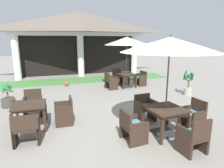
{
  "coord_description": "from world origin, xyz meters",
  "views": [
    {
      "loc": [
        -2.27,
        -4.74,
        2.56
      ],
      "look_at": [
        0.09,
        2.33,
        0.86
      ],
      "focal_mm": 31.21,
      "sensor_mm": 36.0,
      "label": 1
    }
  ],
  "objects": [
    {
      "name": "patio_chair_near_foreground_south",
      "position": [
        0.77,
        -1.49,
        0.4
      ],
      "size": [
        0.6,
        0.56,
        0.87
      ],
      "rotation": [
        0.0,
        0.0,
        0.08
      ],
      "color": "#38281E",
      "rests_on": "ground"
    },
    {
      "name": "potted_palm_right_edge",
      "position": [
        3.93,
        2.54,
        0.44
      ],
      "size": [
        0.57,
        0.56,
        1.2
      ],
      "color": "#B2AD9E",
      "rests_on": "ground"
    },
    {
      "name": "potted_palm_left_edge",
      "position": [
        -3.81,
        3.36,
        0.29
      ],
      "size": [
        0.57,
        0.54,
        0.95
      ],
      "color": "#47423D",
      "rests_on": "ground"
    },
    {
      "name": "patio_chair_mid_right_east",
      "position": [
        2.72,
        5.06,
        0.4
      ],
      "size": [
        0.57,
        0.69,
        0.81
      ],
      "rotation": [
        0.0,
        0.0,
        -4.58
      ],
      "color": "#38281E",
      "rests_on": "ground"
    },
    {
      "name": "lawn_strip",
      "position": [
        0.0,
        7.61,
        0.0
      ],
      "size": [
        11.25,
        2.08,
        0.01
      ],
      "primitive_type": "cube",
      "color": "#47843D",
      "rests_on": "ground"
    },
    {
      "name": "patio_chair_mid_right_north",
      "position": [
        1.65,
        5.87,
        0.41
      ],
      "size": [
        0.65,
        0.59,
        0.89
      ],
      "rotation": [
        0.0,
        0.0,
        -3.01
      ],
      "color": "#38281E",
      "rests_on": "ground"
    },
    {
      "name": "patio_umbrella_near_foreground",
      "position": [
        0.69,
        -0.47,
        2.42
      ],
      "size": [
        2.52,
        2.52,
        2.69
      ],
      "color": "#2D2D2D",
      "rests_on": "ground"
    },
    {
      "name": "patio_table_mid_right",
      "position": [
        1.78,
        4.93,
        0.64
      ],
      "size": [
        0.95,
        0.95,
        0.75
      ],
      "rotation": [
        0.0,
        0.0,
        0.14
      ],
      "color": "#38281E",
      "rests_on": "ground"
    },
    {
      "name": "patio_chair_near_foreground_north",
      "position": [
        0.61,
        0.54,
        0.42
      ],
      "size": [
        0.63,
        0.54,
        0.84
      ],
      "rotation": [
        0.0,
        0.0,
        -3.06
      ],
      "color": "#38281E",
      "rests_on": "ground"
    },
    {
      "name": "patio_table_near_foreground",
      "position": [
        0.69,
        -0.47,
        0.65
      ],
      "size": [
        1.02,
        1.02,
        0.76
      ],
      "rotation": [
        0.0,
        0.0,
        0.08
      ],
      "color": "#38281E",
      "rests_on": "ground"
    },
    {
      "name": "patio_chair_near_foreground_west",
      "position": [
        -0.33,
        -0.56,
        0.39
      ],
      "size": [
        0.58,
        0.65,
        0.83
      ],
      "rotation": [
        0.0,
        0.0,
        -1.49
      ],
      "color": "#38281E",
      "rests_on": "ground"
    },
    {
      "name": "background_pavilion",
      "position": [
        0.0,
        9.12,
        3.37
      ],
      "size": [
        9.45,
        2.43,
        4.42
      ],
      "color": "white",
      "rests_on": "ground"
    },
    {
      "name": "patio_chair_mid_right_west",
      "position": [
        0.84,
        4.8,
        0.42
      ],
      "size": [
        0.6,
        0.68,
        0.88
      ],
      "rotation": [
        0.0,
        0.0,
        -1.43
      ],
      "color": "#38281E",
      "rests_on": "ground"
    },
    {
      "name": "patio_umbrella_mid_right",
      "position": [
        1.78,
        4.93,
        2.46
      ],
      "size": [
        2.39,
        2.39,
        2.76
      ],
      "color": "#2D2D2D",
      "rests_on": "ground"
    },
    {
      "name": "patio_chair_near_foreground_east",
      "position": [
        1.71,
        -0.39,
        0.39
      ],
      "size": [
        0.56,
        0.63,
        0.84
      ],
      "rotation": [
        0.0,
        0.0,
        -4.63
      ],
      "color": "#38281E",
      "rests_on": "ground"
    },
    {
      "name": "patio_chair_mid_left_north",
      "position": [
        -2.83,
        2.13,
        0.42
      ],
      "size": [
        0.6,
        0.57,
        0.88
      ],
      "rotation": [
        0.0,
        0.0,
        -3.17
      ],
      "color": "#38281E",
      "rests_on": "ground"
    },
    {
      "name": "patio_table_mid_left",
      "position": [
        -2.85,
        1.15,
        0.63
      ],
      "size": [
        0.93,
        0.93,
        0.73
      ],
      "rotation": [
        0.0,
        0.0,
        -0.02
      ],
      "color": "#38281E",
      "rests_on": "ground"
    },
    {
      "name": "patio_chair_mid_left_south",
      "position": [
        -2.88,
        0.16,
        0.41
      ],
      "size": [
        0.63,
        0.51,
        0.83
      ],
      "rotation": [
        0.0,
        0.0,
        -0.02
      ],
      "color": "#38281E",
      "rests_on": "ground"
    },
    {
      "name": "patio_chair_mid_left_east",
      "position": [
        -1.87,
        1.12,
        0.4
      ],
      "size": [
        0.55,
        0.61,
        0.82
      ],
      "rotation": [
        0.0,
        0.0,
        1.55
      ],
      "color": "#38281E",
      "rests_on": "ground"
    },
    {
      "name": "ground_plane",
      "position": [
        0.0,
        0.0,
        0.0
      ],
      "size": [
        60.0,
        60.0,
        0.0
      ],
      "primitive_type": "plane",
      "color": "gray"
    },
    {
      "name": "terracotta_urn",
      "position": [
        -1.32,
        6.22,
        0.16
      ],
      "size": [
        0.25,
        0.25,
        0.39
      ],
      "color": "#9E5633",
      "rests_on": "ground"
    }
  ]
}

